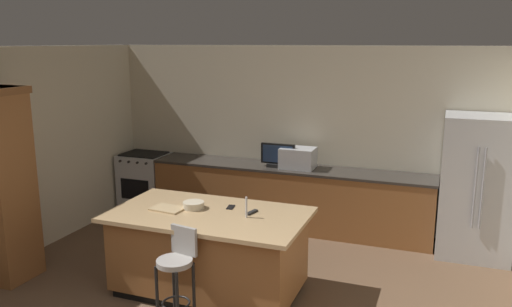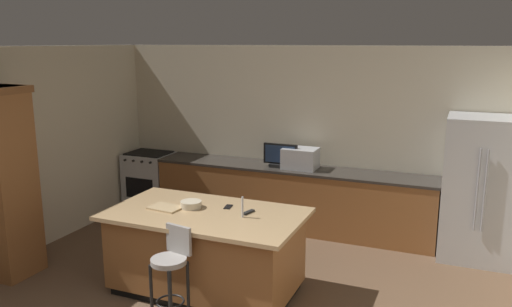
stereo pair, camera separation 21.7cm
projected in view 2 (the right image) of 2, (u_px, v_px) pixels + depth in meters
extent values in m
cube|color=beige|center=(305.00, 136.00, 7.56)|extent=(6.32, 0.12, 2.62)
cube|color=beige|center=(33.00, 149.00, 6.62)|extent=(0.12, 4.96, 2.62)
cube|color=brown|center=(291.00, 199.00, 7.44)|extent=(4.07, 0.60, 0.88)
cube|color=#332D28|center=(291.00, 169.00, 7.34)|extent=(4.09, 0.62, 0.04)
cube|color=black|center=(207.00, 287.00, 5.62)|extent=(1.84, 0.94, 0.09)
cube|color=brown|center=(206.00, 250.00, 5.52)|extent=(1.92, 1.02, 0.77)
cube|color=tan|center=(205.00, 214.00, 5.44)|extent=(2.08, 1.18, 0.04)
cube|color=#B7BABF|center=(480.00, 189.00, 6.32)|extent=(0.87, 0.78, 1.79)
cylinder|color=gray|center=(478.00, 190.00, 5.94)|extent=(0.02, 0.02, 0.99)
cylinder|color=gray|center=(485.00, 191.00, 5.91)|extent=(0.02, 0.02, 0.99)
cube|color=#B7BABF|center=(150.00, 181.00, 8.34)|extent=(0.71, 0.60, 0.91)
cube|color=black|center=(139.00, 188.00, 8.07)|extent=(0.50, 0.01, 0.33)
cube|color=black|center=(149.00, 153.00, 8.24)|extent=(0.64, 0.50, 0.02)
cylinder|color=black|center=(125.00, 160.00, 8.05)|extent=(0.04, 0.03, 0.04)
cylinder|color=black|center=(133.00, 161.00, 8.00)|extent=(0.04, 0.03, 0.04)
cylinder|color=black|center=(142.00, 162.00, 7.94)|extent=(0.04, 0.03, 0.04)
cylinder|color=black|center=(150.00, 163.00, 7.88)|extent=(0.04, 0.03, 0.04)
cube|color=brown|center=(4.00, 183.00, 5.82)|extent=(0.54, 0.54, 2.20)
cube|color=#B7BABF|center=(300.00, 158.00, 7.25)|extent=(0.48, 0.36, 0.29)
cube|color=black|center=(280.00, 165.00, 7.34)|extent=(0.30, 0.16, 0.05)
cube|color=black|center=(280.00, 154.00, 7.30)|extent=(0.50, 0.05, 0.29)
cube|color=#1E2D47|center=(280.00, 154.00, 7.28)|extent=(0.44, 0.01, 0.25)
cylinder|color=#B2B2B7|center=(306.00, 159.00, 7.33)|extent=(0.02, 0.02, 0.24)
cylinder|color=#B2B2B7|center=(242.00, 207.00, 5.25)|extent=(0.02, 0.02, 0.22)
cylinder|color=gray|center=(169.00, 261.00, 4.82)|extent=(0.34, 0.34, 0.05)
cube|color=gray|center=(179.00, 239.00, 4.90)|extent=(0.29, 0.09, 0.28)
cylinder|color=black|center=(151.00, 296.00, 4.86)|extent=(0.03, 0.03, 0.63)
cylinder|color=black|center=(171.00, 303.00, 4.72)|extent=(0.03, 0.03, 0.63)
cylinder|color=black|center=(169.00, 286.00, 5.06)|extent=(0.03, 0.03, 0.63)
cylinder|color=black|center=(188.00, 292.00, 4.93)|extent=(0.03, 0.03, 0.63)
torus|color=black|center=(170.00, 301.00, 4.91)|extent=(0.28, 0.28, 0.02)
cylinder|color=beige|center=(191.00, 204.00, 5.57)|extent=(0.23, 0.23, 0.07)
cube|color=black|center=(228.00, 207.00, 5.59)|extent=(0.09, 0.16, 0.01)
cube|color=black|center=(248.00, 212.00, 5.40)|extent=(0.09, 0.18, 0.02)
cube|color=tan|center=(166.00, 208.00, 5.55)|extent=(0.37, 0.28, 0.02)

